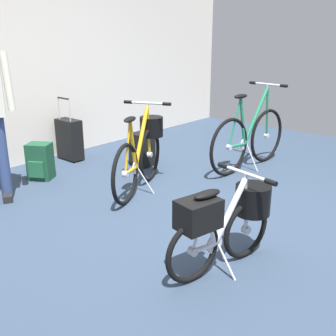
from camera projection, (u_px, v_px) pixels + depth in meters
The scene contains 8 objects.
ground_plane at pixel (191, 226), 3.58m from camera, with size 8.07×8.07×0.00m, color #2D3D51.
back_wall at pixel (10, 47), 4.86m from camera, with size 8.07×0.10×2.89m, color silver.
folding_bike_foreground at pixel (226, 218), 2.86m from camera, with size 0.97×0.53×0.70m.
display_bike_left at pixel (142, 149), 4.36m from camera, with size 1.22×0.66×0.92m.
display_bike_right at pixel (249, 138), 5.00m from camera, with size 1.48×0.53×1.03m.
rolling_suitcase at pixel (69, 139), 5.37m from camera, with size 0.18×0.36×0.83m.
backpack_on_floor at pixel (40, 162), 4.68m from camera, with size 0.31×0.33×0.42m.
handbag_on_floor at pixel (142, 150), 5.16m from camera, with size 0.24×0.28×0.41m.
Camera 1 is at (-2.56, -1.99, 1.62)m, focal length 43.74 mm.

